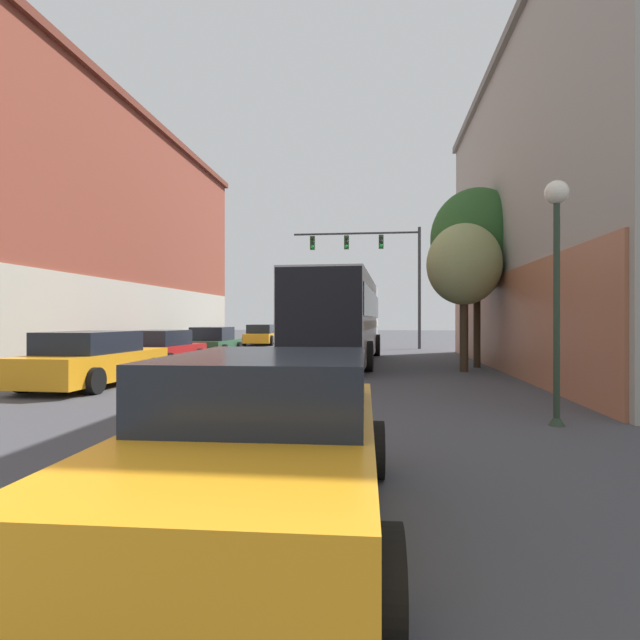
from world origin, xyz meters
TOP-DOWN VIEW (x-y plane):
  - lane_center_line at (0.00, 16.08)m, footprint 0.14×44.17m
  - building_left_brick at (-11.46, 18.87)m, footprint 10.39×23.04m
  - building_right_storefront at (11.75, 16.28)m, footprint 8.91×18.44m
  - bus at (1.93, 18.67)m, footprint 3.24×11.72m
  - hatchback_foreground at (2.52, 2.73)m, footprint 2.12×4.39m
  - parked_car_left_near at (-3.80, 10.71)m, footprint 2.15×4.66m
  - parked_car_left_mid at (-4.30, 21.51)m, footprint 1.98×3.80m
  - parked_car_left_far at (-4.42, 31.72)m, footprint 2.24×4.79m
  - parked_car_left_distant at (-4.44, 16.09)m, footprint 2.26×4.15m
  - traffic_signal_gantry at (3.47, 28.15)m, footprint 7.48×0.36m
  - street_lamp at (6.27, 7.03)m, footprint 0.38×0.38m
  - street_tree_near at (6.22, 15.36)m, footprint 2.41×2.17m
  - street_tree_far at (6.93, 16.88)m, footprint 3.25×2.92m

SIDE VIEW (x-z plane):
  - lane_center_line at x=0.00m, z-range 0.00..0.01m
  - parked_car_left_distant at x=-4.44m, z-range -0.04..1.27m
  - parked_car_left_mid at x=-4.30m, z-range -0.04..1.30m
  - parked_car_left_far at x=-4.42m, z-range -0.03..1.34m
  - parked_car_left_near at x=-3.80m, z-range -0.03..1.36m
  - hatchback_foreground at x=2.52m, z-range -0.03..1.36m
  - bus at x=1.93m, z-range 0.21..3.49m
  - street_lamp at x=6.27m, z-range 0.61..4.52m
  - street_tree_near at x=6.22m, z-range 1.06..5.89m
  - street_tree_far at x=6.93m, z-range 1.37..7.73m
  - traffic_signal_gantry at x=3.47m, z-range 1.69..8.78m
  - building_left_brick at x=-11.46m, z-range 0.12..10.71m
  - building_right_storefront at x=11.75m, z-range 0.12..10.83m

